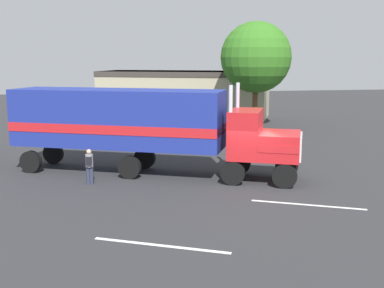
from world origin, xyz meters
TOP-DOWN VIEW (x-y plane):
  - ground_plane at (0.00, 0.00)m, footprint 120.00×120.00m
  - lane_stripe_near at (1.21, -3.50)m, footprint 4.00×2.13m
  - lane_stripe_mid at (-4.95, -6.50)m, footprint 4.00×2.12m
  - semi_truck at (-4.81, 2.97)m, footprint 13.92×8.17m
  - person_bystander at (-7.21, 1.24)m, footprint 0.34×0.46m
  - parked_bus at (-4.05, 14.00)m, footprint 10.91×7.42m
  - tree_left at (5.94, 17.53)m, footprint 5.79×5.79m
  - building_backdrop at (1.49, 26.29)m, footprint 17.42×12.29m

SIDE VIEW (x-z plane):
  - ground_plane at x=0.00m, z-range 0.00..0.00m
  - lane_stripe_near at x=1.21m, z-range 0.00..0.01m
  - lane_stripe_mid at x=-4.95m, z-range 0.00..0.01m
  - person_bystander at x=-7.21m, z-range 0.08..1.71m
  - parked_bus at x=-4.05m, z-range 0.37..3.77m
  - building_backdrop at x=1.49m, z-range 0.20..4.63m
  - semi_truck at x=-4.81m, z-range 0.27..4.77m
  - tree_left at x=5.94m, z-range 1.41..10.05m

